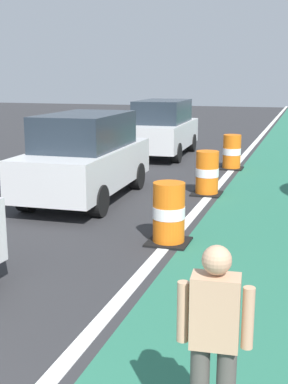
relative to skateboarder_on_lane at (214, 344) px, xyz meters
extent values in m
cube|color=#286B51|center=(-0.16, 9.91, -0.91)|extent=(2.50, 80.00, 0.01)
cube|color=silver|center=(-1.66, 9.91, -0.91)|extent=(0.20, 80.00, 0.01)
cube|color=tan|center=(0.00, 0.00, 0.27)|extent=(0.38, 0.25, 0.56)
cylinder|color=tan|center=(-0.24, -0.02, 0.24)|extent=(0.09, 0.09, 0.48)
cylinder|color=tan|center=(0.24, 0.02, 0.24)|extent=(0.09, 0.09, 0.48)
sphere|color=tan|center=(0.00, 0.00, 0.67)|extent=(0.22, 0.22, 0.22)
cube|color=silver|center=(-4.40, 7.52, -0.12)|extent=(2.01, 4.67, 0.90)
cube|color=#232D38|center=(-4.40, 7.52, 0.73)|extent=(1.72, 2.91, 0.80)
cylinder|color=black|center=(-5.27, 8.91, -0.57)|extent=(0.31, 0.69, 0.68)
cylinder|color=black|center=(-3.64, 8.97, -0.57)|extent=(0.31, 0.69, 0.68)
cylinder|color=black|center=(-5.17, 6.06, -0.57)|extent=(0.31, 0.69, 0.68)
cylinder|color=black|center=(-3.53, 6.12, -0.57)|extent=(0.31, 0.69, 0.68)
cube|color=silver|center=(-4.55, 14.72, -0.12)|extent=(2.02, 4.67, 0.90)
cube|color=#232D38|center=(-4.55, 14.72, 0.73)|extent=(1.73, 2.91, 0.80)
cylinder|color=black|center=(-5.43, 16.12, -0.57)|extent=(0.31, 0.69, 0.68)
cylinder|color=black|center=(-3.79, 16.18, -0.57)|extent=(0.31, 0.69, 0.68)
cylinder|color=black|center=(-5.31, 13.27, -0.57)|extent=(0.31, 0.69, 0.68)
cylinder|color=black|center=(-3.67, 13.33, -0.57)|extent=(0.31, 0.69, 0.68)
cylinder|color=orange|center=(-1.66, 4.87, -0.66)|extent=(0.56, 0.56, 0.42)
cylinder|color=white|center=(-1.66, 4.87, -0.35)|extent=(0.57, 0.57, 0.21)
cylinder|color=orange|center=(-1.66, 4.87, -0.03)|extent=(0.56, 0.56, 0.42)
cube|color=black|center=(-1.66, 4.87, -0.89)|extent=(0.73, 0.73, 0.04)
cylinder|color=orange|center=(-1.76, 8.87, -0.66)|extent=(0.56, 0.56, 0.42)
cylinder|color=white|center=(-1.76, 8.87, -0.35)|extent=(0.57, 0.57, 0.21)
cylinder|color=orange|center=(-1.76, 8.87, -0.03)|extent=(0.56, 0.56, 0.42)
cube|color=black|center=(-1.76, 8.87, -0.89)|extent=(0.73, 0.73, 0.04)
cylinder|color=orange|center=(-1.70, 12.71, -0.66)|extent=(0.56, 0.56, 0.42)
cylinder|color=white|center=(-1.70, 12.71, -0.35)|extent=(0.57, 0.57, 0.21)
cylinder|color=orange|center=(-1.70, 12.71, -0.03)|extent=(0.56, 0.56, 0.42)
cube|color=black|center=(-1.70, 12.71, -0.89)|extent=(0.73, 0.73, 0.04)
camera|label=1|loc=(0.57, -3.50, 1.96)|focal=48.02mm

